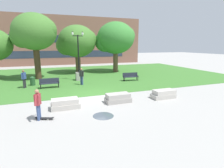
{
  "coord_description": "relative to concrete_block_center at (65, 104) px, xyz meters",
  "views": [
    {
      "loc": [
        -3.19,
        -13.15,
        3.99
      ],
      "look_at": [
        1.06,
        -1.4,
        1.2
      ],
      "focal_mm": 28.0,
      "sensor_mm": 36.0,
      "label": 1
    }
  ],
  "objects": [
    {
      "name": "park_bench_near_right",
      "position": [
        7.85,
        6.68,
        0.23
      ],
      "size": [
        1.83,
        0.65,
        0.9
      ],
      "color": "#1E232D",
      "rests_on": "grass_lawn"
    },
    {
      "name": "tree_near_left",
      "position": [
        8.6,
        13.63,
        4.64
      ],
      "size": [
        5.69,
        5.42,
        7.31
      ],
      "color": "brown",
      "rests_on": "grass_lawn"
    },
    {
      "name": "park_bench_near_left",
      "position": [
        -0.89,
        6.17,
        0.23
      ],
      "size": [
        1.81,
        0.57,
        0.9
      ],
      "color": "#1E232D",
      "rests_on": "grass_lawn"
    },
    {
      "name": "tree_near_right",
      "position": [
        -2.14,
        11.37,
        5.08
      ],
      "size": [
        5.11,
        4.87,
        7.53
      ],
      "color": "#42301E",
      "rests_on": "grass_lawn"
    },
    {
      "name": "trash_bin",
      "position": [
        -2.49,
        7.82,
        0.2
      ],
      "size": [
        0.49,
        0.49,
        0.96
      ],
      "color": "#234C28",
      "rests_on": "grass_lawn"
    },
    {
      "name": "person_skateboarder",
      "position": [
        -1.51,
        -1.32,
        0.66
      ],
      "size": [
        0.35,
        1.01,
        1.71
      ],
      "color": "#384C7A",
      "rests_on": "ground"
    },
    {
      "name": "tree_far_right",
      "position": [
        3.12,
        14.53,
        4.15
      ],
      "size": [
        5.53,
        5.27,
        6.75
      ],
      "color": "brown",
      "rests_on": "grass_lawn"
    },
    {
      "name": "lamp_post_center",
      "position": [
        2.41,
        8.99,
        0.81
      ],
      "size": [
        1.32,
        0.8,
        5.47
      ],
      "color": "gray",
      "rests_on": "grass_lawn"
    },
    {
      "name": "puddle",
      "position": [
        1.93,
        -2.02,
        -0.3
      ],
      "size": [
        1.21,
        1.21,
        0.01
      ],
      "primitive_type": "cylinder",
      "color": "#47515B",
      "rests_on": "ground"
    },
    {
      "name": "person_bystander_far_lawn",
      "position": [
        -3.11,
        6.9,
        0.68
      ],
      "size": [
        0.4,
        0.67,
        1.71
      ],
      "color": "#28282D",
      "rests_on": "grass_lawn"
    },
    {
      "name": "ground_plane",
      "position": [
        2.39,
        2.11,
        -0.31
      ],
      "size": [
        140.0,
        140.0,
        0.0
      ],
      "primitive_type": "plane",
      "color": "#A3A09B"
    },
    {
      "name": "person_bystander_near_lawn",
      "position": [
        2.22,
        6.43,
        0.68
      ],
      "size": [
        0.42,
        0.58,
        1.71
      ],
      "color": "#384C7A",
      "rests_on": "grass_lawn"
    },
    {
      "name": "building_facade_distant",
      "position": [
        3.13,
        26.61,
        4.57
      ],
      "size": [
        31.93,
        1.03,
        9.77
      ],
      "color": "brown",
      "rests_on": "ground"
    },
    {
      "name": "concrete_block_center",
      "position": [
        0.0,
        0.0,
        0.0
      ],
      "size": [
        1.8,
        0.9,
        0.64
      ],
      "color": "#B2ADA3",
      "rests_on": "ground"
    },
    {
      "name": "concrete_block_left",
      "position": [
        3.64,
        -0.0,
        0.0
      ],
      "size": [
        1.8,
        0.9,
        0.64
      ],
      "color": "#9E9991",
      "rests_on": "ground"
    },
    {
      "name": "skateboard",
      "position": [
        -1.25,
        -1.4,
        -0.22
      ],
      "size": [
        1.02,
        0.55,
        0.14
      ],
      "color": "black",
      "rests_on": "ground"
    },
    {
      "name": "concrete_block_right",
      "position": [
        7.32,
        -0.24,
        0.0
      ],
      "size": [
        1.81,
        0.9,
        0.64
      ],
      "color": "#B2ADA3",
      "rests_on": "ground"
    },
    {
      "name": "grass_lawn",
      "position": [
        2.39,
        12.11,
        -0.3
      ],
      "size": [
        40.0,
        20.0,
        0.02
      ],
      "primitive_type": "cube",
      "color": "#3D752D",
      "rests_on": "ground"
    }
  ]
}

